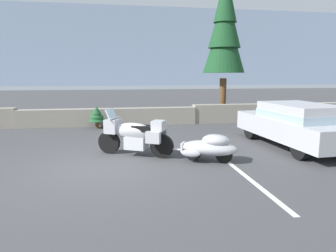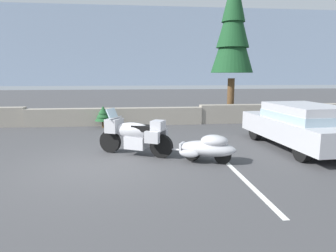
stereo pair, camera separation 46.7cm
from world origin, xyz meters
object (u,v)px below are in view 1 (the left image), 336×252
at_px(car_shaped_trailer, 209,147).
at_px(sedan_at_right_edge, 296,123).
at_px(touring_motorcycle, 134,134).
at_px(pine_tree_tall, 225,27).

height_order(car_shaped_trailer, sedan_at_right_edge, sedan_at_right_edge).
height_order(touring_motorcycle, sedan_at_right_edge, sedan_at_right_edge).
xyz_separation_m(car_shaped_trailer, pine_tree_tall, (2.93, 7.31, 4.19)).
distance_m(sedan_at_right_edge, pine_tree_tall, 7.24).
relative_size(touring_motorcycle, pine_tree_tall, 0.29).
xyz_separation_m(touring_motorcycle, car_shaped_trailer, (1.92, -0.98, -0.21)).
xyz_separation_m(sedan_at_right_edge, pine_tree_tall, (-0.31, 6.14, 3.83)).
bearing_deg(car_shaped_trailer, sedan_at_right_edge, 19.88).
relative_size(car_shaped_trailer, pine_tree_tall, 0.29).
relative_size(car_shaped_trailer, sedan_at_right_edge, 0.46).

